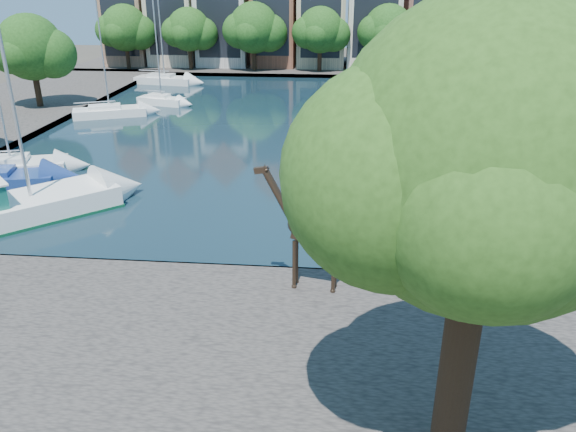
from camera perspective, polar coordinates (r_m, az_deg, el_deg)
name	(u,v)px	position (r m, az deg, el deg)	size (l,w,h in m)	color
ground	(219,274)	(23.07, -7.00, -5.90)	(160.00, 160.00, 0.00)	#38332B
water_basin	(281,128)	(45.29, -0.76, 8.95)	(38.00, 50.00, 0.08)	black
near_quay	(170,384)	(17.33, -11.94, -16.36)	(50.00, 14.00, 0.50)	#4C4742
far_quay	(306,66)	(76.59, 1.82, 14.95)	(60.00, 16.00, 0.50)	#4C4742
plane_tree	(492,170)	(11.60, 20.01, 4.38)	(8.32, 6.40, 10.62)	#332114
townhouse_west_end	(131,8)	(80.63, -15.70, 19.65)	(5.44, 9.18, 14.93)	#996E53
townhouse_west_mid	(175,1)	(78.74, -11.41, 20.60)	(5.94, 9.18, 16.79)	beige
townhouse_west_inner	(225,9)	(77.25, -6.42, 20.19)	(6.43, 9.18, 15.15)	beige
townhouse_center	(275,1)	(76.20, -1.32, 21.04)	(5.44, 9.18, 16.93)	brown
townhouse_east_inner	(322,6)	(75.78, 3.51, 20.52)	(5.94, 9.18, 15.79)	tan
townhouse_east_mid	(374,3)	(75.82, 8.76, 20.59)	(6.43, 9.18, 16.65)	beige
townhouse_east_end	(426,12)	(76.47, 13.87, 19.49)	(5.44, 9.18, 14.43)	brown
far_tree_far_west	(126,29)	(75.25, -16.17, 17.74)	(7.28, 5.60, 7.68)	#332114
far_tree_west	(189,31)	(72.82, -9.98, 18.03)	(6.76, 5.20, 7.36)	#332114
far_tree_mid_west	(255,30)	(71.19, -3.41, 18.38)	(7.80, 6.00, 8.00)	#332114
far_tree_mid_east	(321,32)	(70.47, 3.37, 18.21)	(7.02, 5.40, 7.52)	#332114
far_tree_east	(389,31)	(70.62, 10.21, 18.00)	(7.54, 5.80, 7.84)	#332114
far_tree_far_east	(458,33)	(71.70, 16.87, 17.35)	(6.76, 5.20, 7.36)	#332114
side_tree_left_far	(32,50)	(54.85, -24.59, 15.13)	(7.28, 5.60, 7.88)	#332114
giraffe_statue	(310,231)	(20.06, 2.22, -1.58)	(3.21, 0.75, 4.58)	#322319
sailboat_left_a	(11,164)	(37.89, -26.29, 4.72)	(6.65, 4.05, 11.20)	silver
sailboat_left_c	(110,110)	(51.20, -17.68, 10.23)	(6.32, 4.20, 10.89)	white
sailboat_left_d	(161,99)	(54.86, -12.73, 11.54)	(4.71, 2.61, 9.26)	white
sailboat_left_e	(165,78)	(66.06, -12.43, 13.49)	(6.74, 3.12, 9.61)	silver
sailboat_right_a	(491,192)	(31.73, 19.92, 2.29)	(5.28, 3.17, 9.11)	silver
sailboat_right_b	(447,144)	(40.02, 15.82, 7.09)	(6.75, 4.31, 11.00)	navy
sailboat_right_c	(452,100)	(55.20, 16.33, 11.27)	(5.81, 3.79, 10.39)	silver
sailboat_right_d	(417,95)	(56.58, 12.95, 11.90)	(5.53, 2.01, 9.62)	silver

